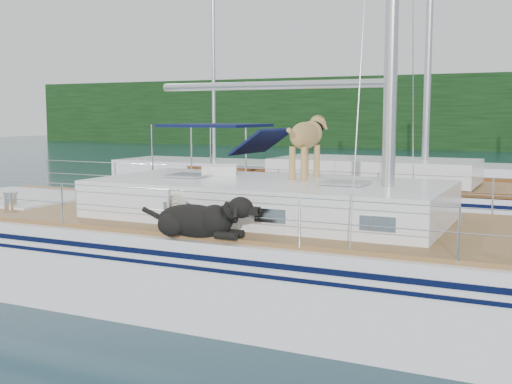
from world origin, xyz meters
The scene contains 6 objects.
ground centered at (0.00, 0.00, 0.00)m, with size 120.00×120.00×0.00m, color black.
tree_line centered at (0.00, 45.00, 3.00)m, with size 90.00×3.00×6.00m, color black.
shore_bank centered at (0.00, 46.20, 0.60)m, with size 92.00×1.00×1.20m, color #595147.
main_sailboat centered at (0.10, 0.00, 0.68)m, with size 12.00×3.85×14.01m.
neighbor_sailboat centered at (-0.46, 6.61, 0.63)m, with size 11.00×3.50×13.30m.
bg_boat_west centered at (-8.00, 14.00, 0.45)m, with size 8.00×3.00×11.65m.
Camera 1 is at (4.74, -8.64, 2.78)m, focal length 45.00 mm.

